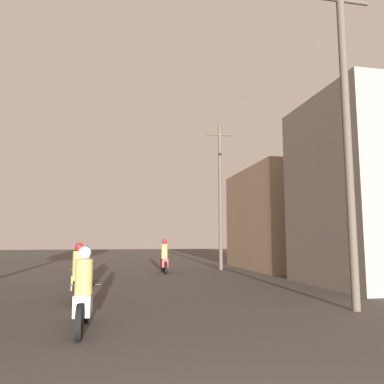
# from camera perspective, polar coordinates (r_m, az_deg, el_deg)

# --- Properties ---
(motorcycle_white) EXTENTS (0.60, 1.97, 1.54)m
(motorcycle_white) POSITION_cam_1_polar(r_m,az_deg,el_deg) (7.49, -16.22, -15.03)
(motorcycle_white) COLOR black
(motorcycle_white) RESTS_ON ground_plane
(motorcycle_orange) EXTENTS (0.60, 2.11, 1.58)m
(motorcycle_orange) POSITION_cam_1_polar(r_m,az_deg,el_deg) (11.04, -16.94, -12.26)
(motorcycle_orange) COLOR black
(motorcycle_orange) RESTS_ON ground_plane
(motorcycle_black) EXTENTS (0.60, 1.90, 1.42)m
(motorcycle_black) POSITION_cam_1_polar(r_m,az_deg,el_deg) (15.33, -15.91, -11.00)
(motorcycle_black) COLOR black
(motorcycle_black) RESTS_ON ground_plane
(motorcycle_red) EXTENTS (0.60, 1.92, 1.67)m
(motorcycle_red) POSITION_cam_1_polar(r_m,az_deg,el_deg) (18.92, -4.26, -10.23)
(motorcycle_red) COLOR black
(motorcycle_red) RESTS_ON ground_plane
(building_right_near) EXTENTS (4.96, 5.10, 6.92)m
(building_right_near) POSITION_cam_1_polar(r_m,az_deg,el_deg) (15.57, 26.26, 0.16)
(building_right_near) COLOR gray
(building_right_near) RESTS_ON ground_plane
(building_right_far) EXTENTS (5.79, 7.21, 5.61)m
(building_right_far) POSITION_cam_1_polar(r_m,az_deg,el_deg) (22.41, 15.09, -4.02)
(building_right_far) COLOR tan
(building_right_far) RESTS_ON ground_plane
(utility_pole_near) EXTENTS (1.60, 0.20, 8.36)m
(utility_pole_near) POSITION_cam_1_polar(r_m,az_deg,el_deg) (10.20, 22.53, 8.58)
(utility_pole_near) COLOR #4C4238
(utility_pole_near) RESTS_ON ground_plane
(utility_pole_far) EXTENTS (1.60, 0.20, 8.09)m
(utility_pole_far) POSITION_cam_1_polar(r_m,az_deg,el_deg) (21.02, 4.32, -0.21)
(utility_pole_far) COLOR #4C4238
(utility_pole_far) RESTS_ON ground_plane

